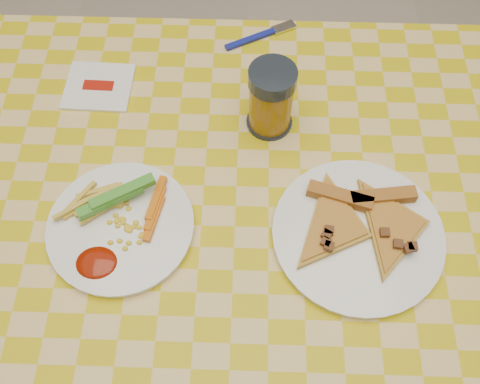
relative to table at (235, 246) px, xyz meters
name	(u,v)px	position (x,y,z in m)	size (l,w,h in m)	color
ground	(237,345)	(0.00, 0.00, -0.68)	(8.00, 8.00, 0.00)	beige
table	(235,246)	(0.00, 0.00, 0.00)	(1.28, 0.88, 0.76)	silver
plate_left	(121,228)	(-0.17, -0.01, 0.08)	(0.22, 0.22, 0.01)	white
plate_right	(357,235)	(0.18, -0.01, 0.08)	(0.25, 0.25, 0.01)	white
fries_veggies	(115,213)	(-0.18, 0.01, 0.10)	(0.18, 0.17, 0.04)	#E6CE49
pizza_slices	(361,222)	(0.19, 0.00, 0.09)	(0.24, 0.22, 0.02)	#B38C37
drink_glass	(271,99)	(0.05, 0.20, 0.14)	(0.08, 0.08, 0.13)	black
napkin	(99,86)	(-0.25, 0.26, 0.08)	(0.12, 0.11, 0.01)	white
fork	(261,35)	(0.04, 0.40, 0.08)	(0.14, 0.08, 0.01)	navy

